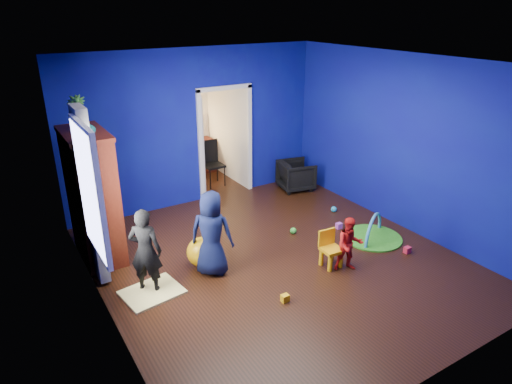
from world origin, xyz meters
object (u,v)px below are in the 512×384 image
toddler_red (349,244)px  vase (87,128)px  hopper_ball (202,252)px  folding_chair (213,165)px  child_navy (212,234)px  play_mat (373,238)px  study_desk (195,156)px  armchair (296,175)px  tv_armoire (93,197)px  kid_chair (332,251)px  crt_tv (95,193)px  child_black (146,251)px

toddler_red → vase: size_ratio=3.63×
toddler_red → hopper_ball: size_ratio=1.84×
folding_chair → vase: bearing=-144.4°
child_navy → play_mat: child_navy is taller
study_desk → hopper_ball: bearing=-113.2°
armchair → child_navy: bearing=136.0°
tv_armoire → kid_chair: tv_armoire is taller
child_navy → tv_armoire: (-1.25, 1.34, 0.36)m
armchair → crt_tv: bearing=110.6°
child_black → study_desk: child_black is taller
hopper_ball → folding_chair: bearing=60.1°
child_black → play_mat: bearing=-149.5°
child_black → kid_chair: (2.49, -0.82, -0.35)m
toddler_red → crt_tv: bearing=166.4°
play_mat → study_desk: 4.65m
folding_chair → toddler_red: bearing=-88.0°
crt_tv → hopper_ball: bearing=-43.2°
crt_tv → child_navy: bearing=-47.9°
child_navy → study_desk: size_ratio=1.42×
armchair → crt_tv: (-4.13, -0.62, 0.72)m
tv_armoire → play_mat: tv_armoire is taller
toddler_red → child_black: bearing=-176.5°
crt_tv → folding_chair: crt_tv is taller
crt_tv → kid_chair: size_ratio=1.40×
toddler_red → folding_chair: (-0.14, 4.02, 0.05)m
child_black → crt_tv: bearing=-38.9°
tv_armoire → hopper_ball: bearing=-42.2°
vase → kid_chair: vase is taller
play_mat → folding_chair: size_ratio=1.03×
toddler_red → study_desk: (-0.14, 4.98, -0.03)m
child_black → vase: size_ratio=5.31×
child_black → vase: bearing=-33.1°
tv_armoire → crt_tv: 0.06m
kid_chair → child_black: bearing=166.1°
toddler_red → vase: vase is taller
vase → study_desk: 4.44m
hopper_ball → play_mat: bearing=-14.7°
child_navy → hopper_ball: size_ratio=2.81×
hopper_ball → study_desk: 4.10m
toddler_red → hopper_ball: bearing=170.0°
folding_chair → kid_chair: bearing=-90.2°
armchair → folding_chair: bearing=63.0°
crt_tv → study_desk: crt_tv is taller
armchair → toddler_red: toddler_red is taller
child_black → vase: 1.80m
toddler_red → play_mat: bearing=50.9°
child_black → play_mat: 3.72m
hopper_ball → kid_chair: (1.60, -1.01, 0.03)m
hopper_ball → toddler_red: bearing=-34.7°
kid_chair → tv_armoire: bearing=147.6°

